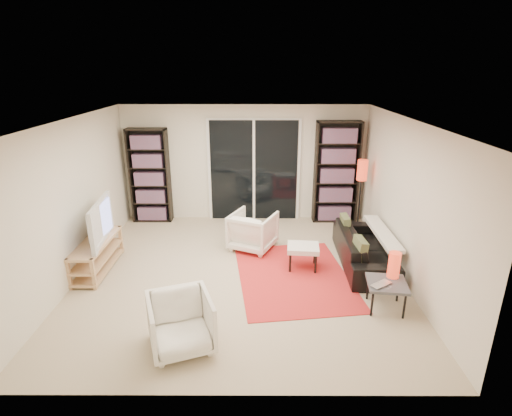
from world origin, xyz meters
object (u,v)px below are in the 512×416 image
object	(u,v)px
sofa	(364,249)
side_table	(387,285)
floor_lamp	(362,177)
bookshelf_left	(150,176)
tv_stand	(97,255)
bookshelf_right	(336,173)
armchair_front	(181,323)
ottoman	(303,249)
armchair_back	(253,231)

from	to	relation	value
sofa	side_table	bearing A→B (deg)	-179.76
floor_lamp	sofa	bearing A→B (deg)	-99.32
bookshelf_left	tv_stand	world-z (taller)	bookshelf_left
tv_stand	side_table	size ratio (longest dim) A/B	2.31
tv_stand	floor_lamp	size ratio (longest dim) A/B	0.91
bookshelf_right	floor_lamp	size ratio (longest dim) A/B	1.45
side_table	bookshelf_right	bearing A→B (deg)	91.79
armchair_front	floor_lamp	size ratio (longest dim) A/B	0.50
floor_lamp	ottoman	bearing A→B (deg)	-129.10
tv_stand	bookshelf_left	bearing A→B (deg)	80.92
bookshelf_left	sofa	bearing A→B (deg)	-26.56
bookshelf_left	floor_lamp	bearing A→B (deg)	-8.16
armchair_back	armchair_front	xyz separation A→B (m)	(-0.80, -2.71, -0.01)
sofa	armchair_back	distance (m)	1.94
ottoman	armchair_front	bearing A→B (deg)	-129.69
armchair_back	floor_lamp	size ratio (longest dim) A/B	0.51
sofa	bookshelf_right	bearing A→B (deg)	5.56
bookshelf_right	sofa	size ratio (longest dim) A/B	1.11
bookshelf_left	side_table	xyz separation A→B (m)	(3.95, -3.30, -0.62)
tv_stand	ottoman	world-z (taller)	tv_stand
bookshelf_right	floor_lamp	xyz separation A→B (m)	(0.36, -0.60, 0.07)
armchair_back	bookshelf_left	bearing A→B (deg)	-8.56
tv_stand	floor_lamp	distance (m)	4.91
sofa	floor_lamp	world-z (taller)	floor_lamp
armchair_back	armchair_front	bearing A→B (deg)	97.88
armchair_back	side_table	xyz separation A→B (m)	(1.81, -1.91, 0.02)
bookshelf_left	armchair_back	distance (m)	2.63
tv_stand	armchair_front	xyz separation A→B (m)	(1.69, -1.90, 0.07)
tv_stand	floor_lamp	bearing A→B (deg)	19.30
armchair_back	floor_lamp	world-z (taller)	floor_lamp
sofa	armchair_front	size ratio (longest dim) A/B	2.62
bookshelf_left	floor_lamp	world-z (taller)	bookshelf_left
sofa	side_table	size ratio (longest dim) A/B	3.31
tv_stand	armchair_back	size ratio (longest dim) A/B	1.77
tv_stand	armchair_back	xyz separation A→B (m)	(2.49, 0.82, 0.08)
bookshelf_right	armchair_back	bearing A→B (deg)	-140.93
floor_lamp	armchair_back	bearing A→B (deg)	-159.30
bookshelf_left	bookshelf_right	distance (m)	3.85
tv_stand	ottoman	distance (m)	3.31
tv_stand	ottoman	bearing A→B (deg)	0.94
bookshelf_left	armchair_back	size ratio (longest dim) A/B	2.62
bookshelf_left	sofa	distance (m)	4.51
side_table	floor_lamp	distance (m)	2.81
sofa	ottoman	size ratio (longest dim) A/B	3.53
ottoman	side_table	size ratio (longest dim) A/B	0.94
armchair_back	ottoman	bearing A→B (deg)	161.32
bookshelf_left	side_table	distance (m)	5.18
sofa	armchair_back	xyz separation A→B (m)	(-1.84, 0.61, 0.06)
armchair_back	ottoman	size ratio (longest dim) A/B	1.39
side_table	armchair_back	bearing A→B (deg)	133.49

